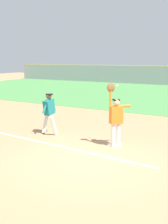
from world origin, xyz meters
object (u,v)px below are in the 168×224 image
at_px(first_base, 115,144).
at_px(fielder, 116,116).
at_px(parked_car_white, 135,76).
at_px(runner, 49,111).
at_px(baseball, 117,85).

height_order(first_base, fielder, fielder).
bearing_deg(parked_car_white, fielder, -74.92).
xyz_separation_m(runner, parked_car_white, (-6.17, 27.90, -0.32)).
bearing_deg(runner, parked_car_white, 104.20).
distance_m(baseball, parked_car_white, 29.41).
relative_size(fielder, baseball, 30.81).
bearing_deg(baseball, parked_car_white, 108.16).
bearing_deg(parked_car_white, runner, -80.57).
distance_m(fielder, parked_car_white, 29.49).
distance_m(first_base, fielder, 1.09).
xyz_separation_m(baseball, parked_car_white, (-9.15, 27.90, -1.50)).
height_order(fielder, runner, fielder).
height_order(runner, baseball, baseball).
relative_size(baseball, parked_car_white, 0.02).
distance_m(first_base, runner, 3.10).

